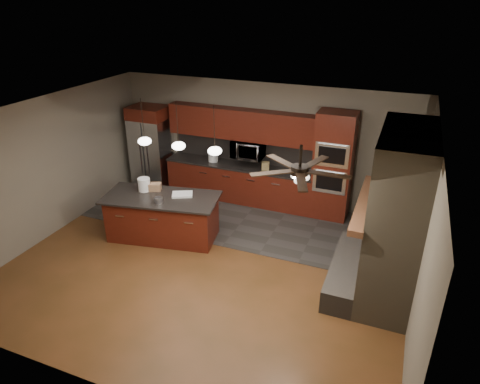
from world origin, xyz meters
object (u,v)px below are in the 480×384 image
at_px(microwave, 248,149).
at_px(white_bucket, 144,184).
at_px(paint_tray, 182,194).
at_px(counter_box, 266,166).
at_px(kitchen_island, 163,217).
at_px(paint_can, 159,200).
at_px(counter_bucket, 213,156).
at_px(cardboard_box, 155,187).
at_px(refrigerator, 152,148).
at_px(oven_tower, 333,166).

relative_size(microwave, white_bucket, 2.77).
height_order(paint_tray, counter_box, counter_box).
bearing_deg(kitchen_island, white_bucket, 153.54).
height_order(white_bucket, paint_can, white_bucket).
bearing_deg(microwave, white_bucket, -124.42).
height_order(microwave, paint_can, microwave).
bearing_deg(paint_can, counter_box, 60.50).
distance_m(counter_bucket, counter_box, 1.34).
height_order(cardboard_box, counter_box, counter_box).
height_order(refrigerator, cardboard_box, refrigerator).
height_order(refrigerator, paint_can, refrigerator).
xyz_separation_m(refrigerator, paint_can, (1.65, -2.36, -0.07)).
xyz_separation_m(paint_tray, counter_box, (1.09, 1.93, 0.05)).
distance_m(white_bucket, counter_bucket, 2.14).
distance_m(kitchen_island, paint_can, 0.57).
bearing_deg(counter_bucket, counter_box, -2.14).
bearing_deg(counter_bucket, kitchen_island, -93.01).
bearing_deg(microwave, kitchen_island, -113.73).
xyz_separation_m(paint_can, cardboard_box, (-0.36, 0.46, 0.02)).
bearing_deg(refrigerator, microwave, 2.97).
distance_m(microwave, refrigerator, 2.55).
xyz_separation_m(kitchen_island, paint_tray, (0.36, 0.21, 0.48)).
height_order(paint_can, cardboard_box, cardboard_box).
relative_size(white_bucket, paint_tray, 0.66).
xyz_separation_m(white_bucket, paint_tray, (0.83, 0.08, -0.11)).
xyz_separation_m(cardboard_box, counter_box, (1.72, 1.93, -0.00)).
distance_m(kitchen_island, counter_box, 2.64).
bearing_deg(refrigerator, white_bucket, -61.33).
xyz_separation_m(refrigerator, kitchen_island, (1.54, -2.11, -0.58)).
height_order(refrigerator, white_bucket, refrigerator).
distance_m(microwave, kitchen_island, 2.59).
xyz_separation_m(microwave, paint_tray, (-0.62, -2.03, -0.36)).
bearing_deg(counter_box, white_bucket, -148.04).
distance_m(paint_tray, counter_bucket, 2.00).
height_order(refrigerator, kitchen_island, refrigerator).
height_order(oven_tower, microwave, oven_tower).
relative_size(paint_tray, counter_bucket, 1.53).
distance_m(paint_can, counter_box, 2.75).
height_order(refrigerator, counter_bucket, refrigerator).
relative_size(oven_tower, white_bucket, 9.00).
distance_m(microwave, counter_box, 0.57).
bearing_deg(refrigerator, paint_tray, -44.90).
xyz_separation_m(paint_can, counter_box, (1.35, 2.39, 0.02)).
xyz_separation_m(oven_tower, counter_bucket, (-2.85, 0.01, -0.16)).
bearing_deg(cardboard_box, counter_box, 26.86).
height_order(white_bucket, cardboard_box, white_bucket).
distance_m(refrigerator, paint_can, 2.88).
distance_m(microwave, paint_tray, 2.16).
bearing_deg(paint_tray, kitchen_island, -176.08).
relative_size(kitchen_island, cardboard_box, 10.06).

